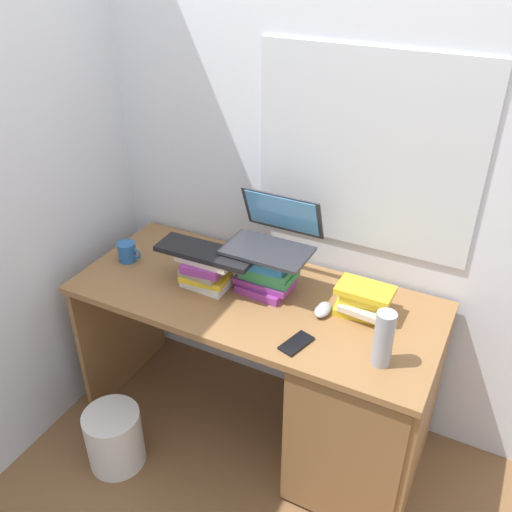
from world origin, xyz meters
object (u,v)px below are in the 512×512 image
Objects in this scene: book_stack_side at (364,299)px; book_stack_tall at (267,272)px; cell_phone at (296,343)px; computer_mouse at (323,310)px; wastebasket at (115,438)px; mug at (127,252)px; water_bottle at (383,339)px; book_stack_keyboard_riser at (207,269)px; laptop at (274,235)px; desk at (336,392)px; keyboard at (206,252)px.

book_stack_tall is at bearing -175.44° from book_stack_side.
cell_phone is (0.25, -0.27, -0.08)m from book_stack_tall.
wastebasket is at bearing -147.99° from computer_mouse.
mug reaches higher than wastebasket.
book_stack_keyboard_riser is at bearing 170.34° from water_bottle.
laptop reaches higher than cell_phone.
wastebasket is (-0.86, -0.44, -0.28)m from desk.
mug is 0.94m from cell_phone.
keyboard reaches higher than wastebasket.
keyboard is (-0.23, -0.15, -0.07)m from laptop.
keyboard reaches higher than computer_mouse.
book_stack_side reaches higher than computer_mouse.
mug is at bearing -174.07° from book_stack_side.
book_stack_tall is 0.37m from cell_phone.
mug is (-0.66, -0.14, -0.19)m from laptop.
book_stack_keyboard_riser is 0.32m from laptop.
book_stack_keyboard_riser is at bearing -159.90° from book_stack_tall.
wastebasket is (-0.49, -0.58, -0.87)m from laptop.
wastebasket is (-0.90, -0.55, -0.70)m from book_stack_side.
book_stack_tall is 0.58× the size of keyboard.
book_stack_tall is 1.78× the size of cell_phone.
laptop is at bearing 92.94° from book_stack_tall.
book_stack_tall is at bearing 19.73° from keyboard.
book_stack_side is 1.03× the size of water_bottle.
keyboard is 0.53m from computer_mouse.
desk is 6.90× the size of book_stack_side.
book_stack_side is 0.66m from keyboard.
laptop reaches higher than computer_mouse.
cell_phone is at bearing -20.16° from book_stack_keyboard_riser.
wastebasket is at bearing -144.80° from cell_phone.
desk reaches higher than wastebasket.
book_stack_side is 0.34m from cell_phone.
keyboard reaches higher than mug.
wastebasket is at bearing -129.99° from laptop.
book_stack_tall is 0.59m from water_bottle.
mug is (-0.43, 0.01, -0.04)m from book_stack_keyboard_riser.
computer_mouse is 0.76× the size of cell_phone.
mug is 0.83m from wastebasket.
cell_phone is 1.01m from wastebasket.
mug is at bearing 176.89° from keyboard.
book_stack_tall is at bearing 6.77° from mug.
desk is at bearing 73.35° from cell_phone.
book_stack_keyboard_riser reaches higher than wastebasket.
laptop is at bearing 153.05° from water_bottle.
cell_phone is 0.48× the size of wastebasket.
computer_mouse is at bearing 148.42° from water_bottle.
book_stack_keyboard_riser is 0.69× the size of laptop.
desk is 14.71× the size of computer_mouse.
mug is 0.42× the size of wastebasket.
water_bottle is (0.55, -0.22, 0.02)m from book_stack_tall.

